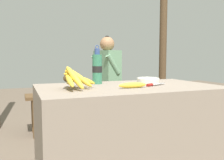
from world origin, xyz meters
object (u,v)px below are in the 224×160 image
(banana_bunch_ripe, at_px, (74,78))
(seated_vendor, at_px, (104,75))
(banana_bunch_green, at_px, (62,89))
(support_post_far, at_px, (163,29))
(serving_bowl, at_px, (148,80))
(loose_banana_front, at_px, (133,85))
(knife, at_px, (153,84))
(water_bottle, at_px, (97,68))
(wooden_bench, at_px, (98,97))

(banana_bunch_ripe, relative_size, seated_vendor, 0.28)
(banana_bunch_green, height_order, support_post_far, support_post_far)
(seated_vendor, bearing_deg, banana_bunch_ripe, 48.81)
(banana_bunch_ripe, bearing_deg, seated_vendor, 63.14)
(banana_bunch_ripe, distance_m, serving_bowl, 0.62)
(loose_banana_front, bearing_deg, knife, 16.30)
(support_post_far, bearing_deg, knife, -125.13)
(knife, bearing_deg, loose_banana_front, 172.14)
(support_post_far, bearing_deg, water_bottle, -135.90)
(water_bottle, bearing_deg, seated_vendor, 67.89)
(serving_bowl, height_order, loose_banana_front, serving_bowl)
(banana_bunch_ripe, distance_m, loose_banana_front, 0.37)
(banana_bunch_ripe, distance_m, knife, 0.55)
(water_bottle, xyz_separation_m, support_post_far, (1.60, 1.55, 0.54))
(support_post_far, bearing_deg, seated_vendor, -158.83)
(loose_banana_front, xyz_separation_m, support_post_far, (1.46, 1.87, 0.64))
(banana_bunch_ripe, bearing_deg, wooden_bench, 66.24)
(banana_bunch_ripe, height_order, water_bottle, water_bottle)
(loose_banana_front, distance_m, banana_bunch_green, 1.49)
(banana_bunch_ripe, bearing_deg, serving_bowl, 12.71)
(banana_bunch_ripe, bearing_deg, loose_banana_front, -14.98)
(banana_bunch_green, bearing_deg, wooden_bench, 0.62)
(banana_bunch_ripe, relative_size, banana_bunch_green, 1.10)
(seated_vendor, bearing_deg, knife, 70.35)
(water_bottle, distance_m, banana_bunch_green, 1.18)
(seated_vendor, relative_size, banana_bunch_green, 3.93)
(knife, xyz_separation_m, support_post_far, (1.28, 1.81, 0.64))
(loose_banana_front, bearing_deg, support_post_far, 51.93)
(banana_bunch_green, distance_m, support_post_far, 1.90)
(water_bottle, height_order, banana_bunch_green, water_bottle)
(water_bottle, xyz_separation_m, seated_vendor, (0.45, 1.10, -0.13))
(banana_bunch_green, bearing_deg, water_bottle, -86.74)
(seated_vendor, bearing_deg, banana_bunch_green, -18.66)
(banana_bunch_ripe, height_order, serving_bowl, banana_bunch_ripe)
(loose_banana_front, relative_size, wooden_bench, 0.11)
(banana_bunch_ripe, relative_size, knife, 1.68)
(banana_bunch_ripe, xyz_separation_m, serving_bowl, (0.61, 0.14, -0.05))
(knife, distance_m, seated_vendor, 1.37)
(loose_banana_front, distance_m, wooden_bench, 1.52)
(serving_bowl, bearing_deg, wooden_bench, 90.11)
(wooden_bench, bearing_deg, support_post_far, 18.24)
(loose_banana_front, relative_size, support_post_far, 0.07)
(banana_bunch_ripe, height_order, loose_banana_front, banana_bunch_ripe)
(knife, distance_m, banana_bunch_green, 1.47)
(knife, bearing_deg, seated_vendor, 60.52)
(serving_bowl, bearing_deg, knife, -108.98)
(support_post_far, bearing_deg, banana_bunch_green, -166.27)
(banana_bunch_green, bearing_deg, serving_bowl, -70.03)
(loose_banana_front, height_order, knife, loose_banana_front)
(banana_bunch_green, bearing_deg, banana_bunch_ripe, -96.65)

